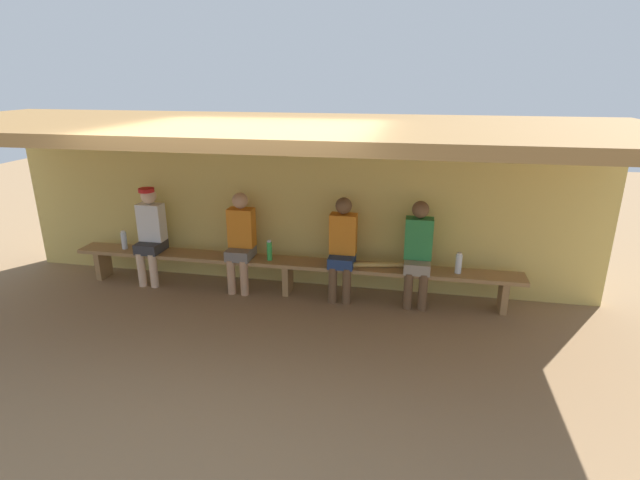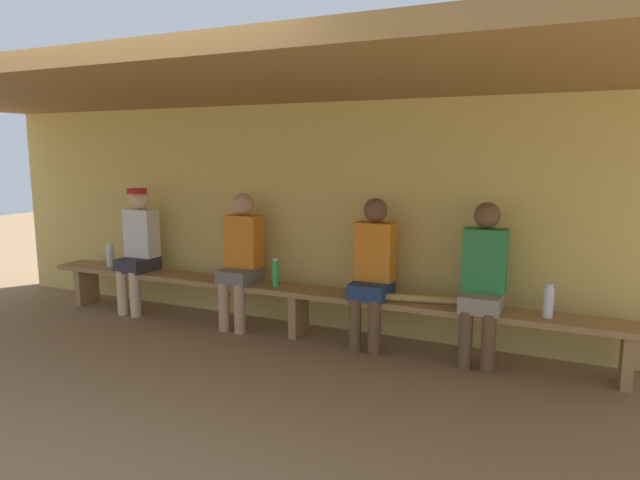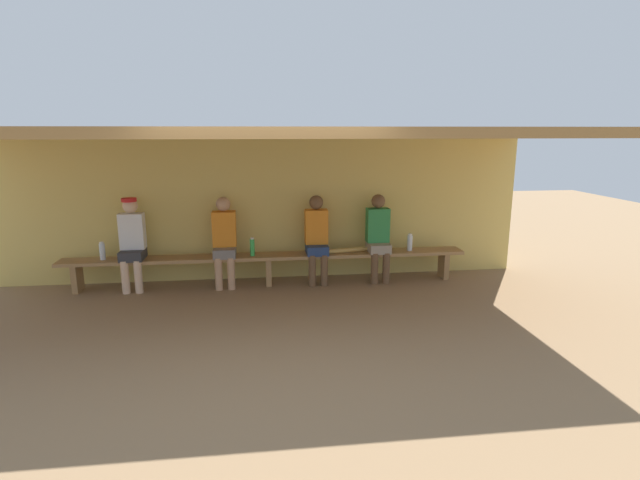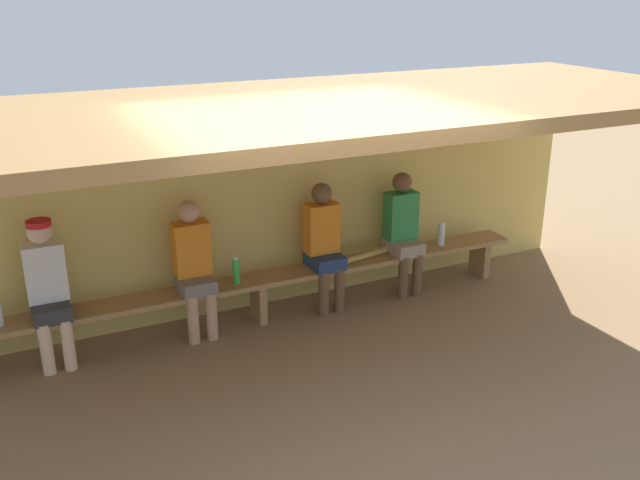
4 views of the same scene
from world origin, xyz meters
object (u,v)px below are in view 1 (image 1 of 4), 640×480
Objects in this scene: player_leftmost at (418,250)px; baseball_bat at (381,265)px; player_in_red at (150,231)px; water_bottle_green at (459,263)px; water_bottle_blue at (269,251)px; player_in_blue at (342,245)px; water_bottle_orange at (124,240)px; player_shirtless_tan at (241,238)px; bench at (287,266)px.

player_leftmost is 1.65× the size of baseball_bat.
player_in_red reaches higher than water_bottle_green.
baseball_bat is at bearing -179.61° from player_leftmost.
water_bottle_blue is 0.34× the size of baseball_bat.
player_in_red is at bearing 179.99° from player_in_blue.
baseball_bat is (-0.45, -0.00, -0.24)m from player_leftmost.
player_in_blue is (-0.95, 0.00, 0.00)m from player_leftmost.
player_leftmost is 5.05× the size of water_bottle_orange.
player_leftmost is at bearing 0.00° from player_shirtless_tan.
player_shirtless_tan is at bearing -0.16° from water_bottle_orange.
player_shirtless_tan is (-0.64, 0.00, 0.34)m from bench.
player_shirtless_tan is 1.89m from baseball_bat.
player_in_blue reaches higher than water_bottle_orange.
player_in_red is (-1.94, 0.00, 0.36)m from bench.
water_bottle_orange is at bearing 168.79° from baseball_bat.
water_bottle_orange is (-4.55, 0.01, -0.00)m from water_bottle_green.
player_leftmost is 5.04× the size of water_bottle_green.
baseball_bat is (0.50, -0.00, -0.24)m from player_in_blue.
player_in_blue is 5.04× the size of water_bottle_green.
player_leftmost is at bearing -0.07° from water_bottle_orange.
player_in_blue is (1.37, 0.00, 0.00)m from player_shirtless_tan.
baseball_bat is (1.47, 0.03, -0.10)m from water_bottle_blue.
water_bottle_green is (2.18, -0.00, 0.20)m from bench.
player_in_red is 0.45m from water_bottle_orange.
water_bottle_orange is at bearing 179.81° from bench.
player_shirtless_tan reaches higher than water_bottle_green.
player_shirtless_tan is 2.32m from player_leftmost.
player_leftmost reaches higher than baseball_bat.
bench is 4.49× the size of player_shirtless_tan.
water_bottle_orange is (-2.14, 0.04, -0.01)m from water_bottle_blue.
player_in_blue is at bearing 168.57° from baseball_bat.
bench is 22.69× the size of water_bottle_orange.
player_leftmost is at bearing -0.01° from player_in_red.
player_shirtless_tan is 1.00× the size of player_leftmost.
water_bottle_orange is at bearing 179.91° from player_in_blue.
player_shirtless_tan is at bearing 180.00° from player_leftmost.
player_in_red reaches higher than water_bottle_blue.
player_shirtless_tan is 5.04× the size of water_bottle_green.
player_shirtless_tan is at bearing -0.02° from player_in_red.
player_leftmost reaches higher than water_bottle_green.
water_bottle_green is 0.33× the size of baseball_bat.
player_in_blue is at bearing -0.09° from water_bottle_orange.
player_leftmost is 0.95m from player_in_blue.
player_shirtless_tan reaches higher than water_bottle_orange.
player_in_red is 4.88× the size of water_bottle_blue.
player_leftmost is at bearing 0.00° from player_in_blue.
water_bottle_orange is 3.61m from baseball_bat.
player_leftmost is at bearing 0.92° from water_bottle_blue.
baseball_bat is (1.24, -0.00, 0.11)m from bench.
player_leftmost reaches higher than water_bottle_blue.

